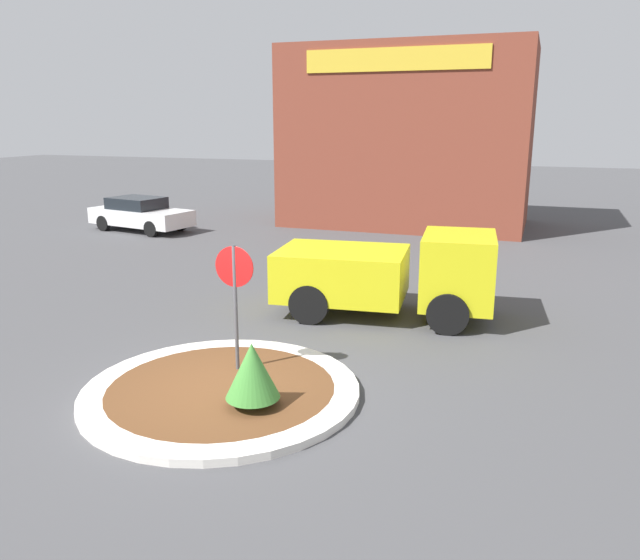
# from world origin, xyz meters

# --- Properties ---
(ground_plane) EXTENTS (120.00, 120.00, 0.00)m
(ground_plane) POSITION_xyz_m (0.00, 0.00, 0.00)
(ground_plane) COLOR #474749
(traffic_island) EXTENTS (4.86, 4.86, 0.14)m
(traffic_island) POSITION_xyz_m (0.00, 0.00, 0.07)
(traffic_island) COLOR silver
(traffic_island) RESTS_ON ground_plane
(stop_sign) EXTENTS (0.76, 0.07, 2.51)m
(stop_sign) POSITION_xyz_m (-0.10, 0.84, 1.76)
(stop_sign) COLOR #4C4C51
(stop_sign) RESTS_ON ground_plane
(island_shrub) EXTENTS (0.90, 0.90, 1.08)m
(island_shrub) POSITION_xyz_m (0.85, -0.48, 0.76)
(island_shrub) COLOR brown
(island_shrub) RESTS_ON traffic_island
(utility_truck) EXTENTS (5.39, 2.84, 2.09)m
(utility_truck) POSITION_xyz_m (1.67, 5.44, 1.08)
(utility_truck) COLOR gold
(utility_truck) RESTS_ON ground_plane
(storefront_building) EXTENTS (10.61, 6.07, 7.81)m
(storefront_building) POSITION_xyz_m (-0.93, 19.51, 3.91)
(storefront_building) COLOR brown
(storefront_building) RESTS_ON ground_plane
(parked_sedan_white) EXTENTS (4.86, 2.69, 1.44)m
(parked_sedan_white) POSITION_xyz_m (-11.33, 13.65, 0.74)
(parked_sedan_white) COLOR silver
(parked_sedan_white) RESTS_ON ground_plane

